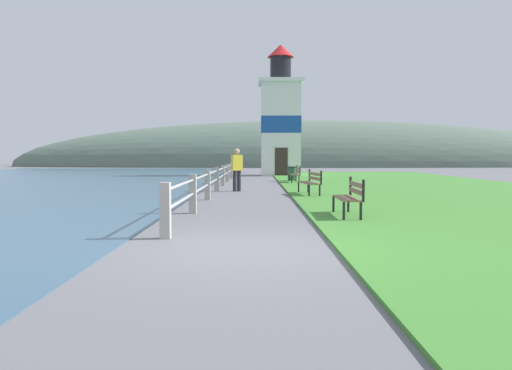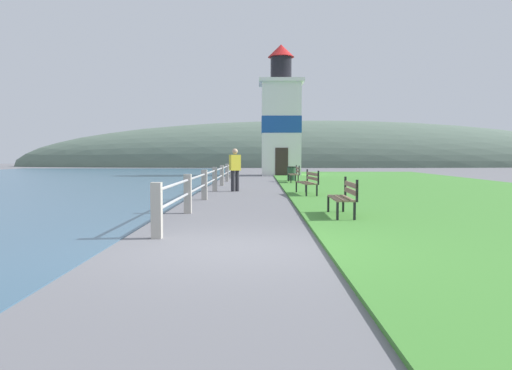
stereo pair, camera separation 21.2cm
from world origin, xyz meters
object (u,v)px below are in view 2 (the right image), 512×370
at_px(park_bench_near, 345,195).
at_px(park_bench_far, 295,173).
at_px(lighthouse, 281,121).
at_px(person_strolling, 235,168).
at_px(trash_bin, 292,174).
at_px(park_bench_midway, 309,181).

height_order(park_bench_near, park_bench_far, same).
distance_m(park_bench_near, lighthouse, 25.13).
relative_size(park_bench_near, person_strolling, 0.93).
height_order(lighthouse, trash_bin, lighthouse).
distance_m(park_bench_near, park_bench_far, 14.52).
height_order(park_bench_midway, trash_bin, park_bench_midway).
distance_m(lighthouse, trash_bin, 9.27).
bearing_deg(lighthouse, park_bench_midway, -89.31).
bearing_deg(park_bench_near, park_bench_midway, -87.61).
relative_size(park_bench_near, park_bench_midway, 0.84).
height_order(park_bench_midway, lighthouse, lighthouse).
xyz_separation_m(park_bench_near, trash_bin, (-0.16, 16.34, -0.11)).
bearing_deg(person_strolling, trash_bin, -45.84).
xyz_separation_m(lighthouse, trash_bin, (0.26, -8.55, -3.57)).
distance_m(park_bench_far, trash_bin, 1.82).
bearing_deg(park_bench_near, person_strolling, -70.40).
bearing_deg(park_bench_midway, lighthouse, -95.81).
xyz_separation_m(park_bench_far, person_strolling, (-2.86, -5.85, 0.41)).
xyz_separation_m(park_bench_near, park_bench_far, (-0.12, 14.52, 0.00)).
distance_m(person_strolling, trash_bin, 8.19).
bearing_deg(park_bench_near, lighthouse, -88.40).
bearing_deg(park_bench_near, park_bench_far, -88.89).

